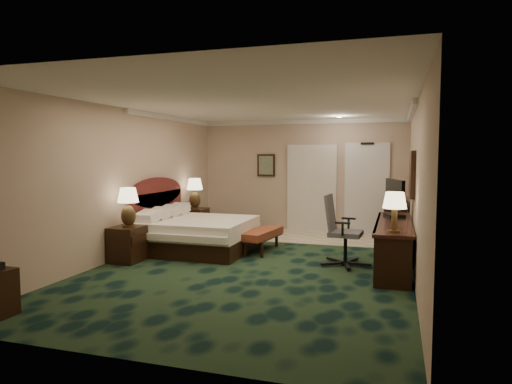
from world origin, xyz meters
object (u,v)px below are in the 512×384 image
(bed, at_px, (198,235))
(minibar, at_px, (395,219))
(desk, at_px, (393,245))
(tv, at_px, (395,198))
(nightstand_far, at_px, (195,222))
(lamp_near, at_px, (128,207))
(lamp_far, at_px, (195,193))
(desk_chair, at_px, (346,230))
(nightstand_near, at_px, (127,244))
(bed_bench, at_px, (261,241))

(bed, height_order, minibar, minibar)
(desk, distance_m, tv, 0.99)
(bed, xyz_separation_m, nightstand_far, (-0.81, 1.60, -0.00))
(bed, relative_size, nightstand_far, 3.16)
(desk, height_order, tv, tv)
(lamp_near, relative_size, tv, 0.79)
(nightstand_far, xyz_separation_m, lamp_near, (0.03, -2.78, 0.64))
(lamp_far, bearing_deg, desk_chair, -27.95)
(nightstand_near, relative_size, lamp_near, 0.90)
(desk_chair, xyz_separation_m, minibar, (0.79, 2.77, -0.14))
(nightstand_near, relative_size, desk_chair, 0.51)
(lamp_near, relative_size, minibar, 0.75)
(lamp_far, bearing_deg, bed, -63.06)
(lamp_far, xyz_separation_m, desk, (4.43, -1.87, -0.59))
(bed, bearing_deg, minibar, 33.75)
(lamp_far, bearing_deg, nightstand_near, -90.05)
(desk, xyz_separation_m, tv, (-0.00, 0.68, 0.71))
(bed, bearing_deg, tv, 6.44)
(bed, relative_size, bed_bench, 1.58)
(desk, xyz_separation_m, minibar, (0.02, 2.70, 0.07))
(lamp_far, height_order, bed_bench, lamp_far)
(tv, bearing_deg, desk, -108.89)
(nightstand_far, relative_size, bed_bench, 0.50)
(nightstand_near, height_order, bed_bench, nightstand_near)
(bed, distance_m, desk_chair, 2.88)
(desk_chair, bearing_deg, bed, 176.97)
(nightstand_near, distance_m, bed_bench, 2.50)
(desk, bearing_deg, nightstand_far, 157.04)
(lamp_far, distance_m, bed_bench, 2.48)
(nightstand_far, relative_size, lamp_far, 0.89)
(desk, height_order, minibar, minibar)
(nightstand_near, xyz_separation_m, lamp_far, (0.00, 2.79, 0.66))
(bed, relative_size, nightstand_near, 3.19)
(nightstand_near, xyz_separation_m, desk_chair, (3.66, 0.85, 0.29))
(nightstand_near, relative_size, bed_bench, 0.50)
(tv, bearing_deg, lamp_near, -179.23)
(desk_chair, bearing_deg, tv, 48.07)
(tv, xyz_separation_m, desk_chair, (-0.77, -0.75, -0.50))
(lamp_near, height_order, desk, lamp_near)
(nightstand_far, bearing_deg, lamp_near, -89.36)
(nightstand_near, height_order, minibar, minibar)
(lamp_near, distance_m, desk_chair, 3.74)
(bed, relative_size, minibar, 2.17)
(bed, bearing_deg, lamp_far, 116.94)
(lamp_far, xyz_separation_m, tv, (4.43, -1.19, 0.13))
(nightstand_near, xyz_separation_m, lamp_near, (0.03, 0.01, 0.65))
(bed_bench, bearing_deg, lamp_far, 155.02)
(desk, bearing_deg, bed, 175.70)
(desk, bearing_deg, desk_chair, -174.84)
(nightstand_far, relative_size, lamp_near, 0.91)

